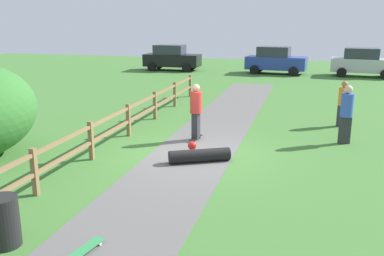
# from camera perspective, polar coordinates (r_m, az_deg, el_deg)

# --- Properties ---
(ground_plane) EXTENTS (60.00, 60.00, 0.00)m
(ground_plane) POSITION_cam_1_polar(r_m,az_deg,el_deg) (12.49, 0.15, -3.43)
(ground_plane) COLOR #427533
(asphalt_path) EXTENTS (2.40, 28.00, 0.02)m
(asphalt_path) POSITION_cam_1_polar(r_m,az_deg,el_deg) (12.48, 0.15, -3.39)
(asphalt_path) COLOR #605E5B
(asphalt_path) RESTS_ON ground_plane
(wooden_fence) EXTENTS (0.12, 18.12, 1.10)m
(wooden_fence) POSITION_cam_1_polar(r_m,az_deg,el_deg) (13.20, -10.81, 0.31)
(wooden_fence) COLOR olive
(wooden_fence) RESTS_ON ground_plane
(trash_bin) EXTENTS (0.56, 0.56, 0.90)m
(trash_bin) POSITION_cam_1_polar(r_m,az_deg,el_deg) (8.17, -24.07, -11.43)
(trash_bin) COLOR black
(trash_bin) RESTS_ON ground_plane
(skater_riding) EXTENTS (0.40, 0.81, 1.83)m
(skater_riding) POSITION_cam_1_polar(r_m,az_deg,el_deg) (13.53, 0.53, 2.56)
(skater_riding) COLOR black
(skater_riding) RESTS_ON asphalt_path
(skater_fallen) EXTENTS (1.67, 1.54, 0.36)m
(skater_fallen) POSITION_cam_1_polar(r_m,az_deg,el_deg) (11.72, 0.95, -3.62)
(skater_fallen) COLOR black
(skater_fallen) RESTS_ON asphalt_path
(skateboard_loose) EXTENTS (0.34, 0.82, 0.08)m
(skateboard_loose) POSITION_cam_1_polar(r_m,az_deg,el_deg) (7.64, -14.08, -15.45)
(skateboard_loose) COLOR #338C4C
(skateboard_loose) RESTS_ON asphalt_path
(bystander_orange) EXTENTS (0.48, 0.48, 1.67)m
(bystander_orange) POSITION_cam_1_polar(r_m,az_deg,el_deg) (16.38, 19.68, 3.36)
(bystander_orange) COLOR #2D2D33
(bystander_orange) RESTS_ON ground_plane
(bystander_blue) EXTENTS (0.51, 0.51, 1.86)m
(bystander_blue) POSITION_cam_1_polar(r_m,az_deg,el_deg) (14.06, 20.06, 2.10)
(bystander_blue) COLOR #2D2D33
(bystander_blue) RESTS_ON ground_plane
(parked_car_silver) EXTENTS (4.36, 2.35, 1.92)m
(parked_car_silver) POSITION_cam_1_polar(r_m,az_deg,el_deg) (31.22, 22.05, 8.18)
(parked_car_silver) COLOR #B7B7BC
(parked_car_silver) RESTS_ON ground_plane
(parked_car_black) EXTENTS (4.22, 2.04, 1.92)m
(parked_car_black) POSITION_cam_1_polar(r_m,az_deg,el_deg) (32.61, -2.76, 9.44)
(parked_car_black) COLOR black
(parked_car_black) RESTS_ON ground_plane
(parked_car_blue) EXTENTS (4.35, 2.32, 1.92)m
(parked_car_blue) POSITION_cam_1_polar(r_m,az_deg,el_deg) (31.11, 11.17, 8.93)
(parked_car_blue) COLOR #283D99
(parked_car_blue) RESTS_ON ground_plane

